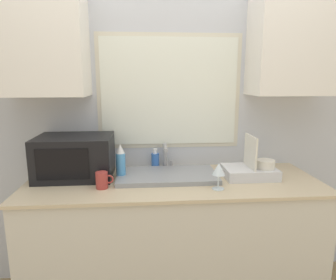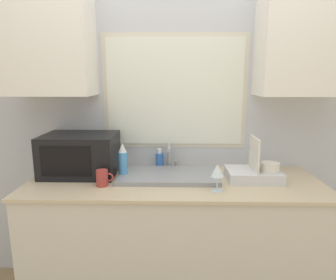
# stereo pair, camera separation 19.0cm
# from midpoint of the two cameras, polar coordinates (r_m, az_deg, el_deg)

# --- Properties ---
(countertop) EXTENTS (1.94, 0.70, 0.91)m
(countertop) POSITION_cam_midpoint_polar(r_m,az_deg,el_deg) (2.21, 3.73, -18.90)
(countertop) COLOR beige
(countertop) RESTS_ON ground_plane
(wall_back) EXTENTS (6.00, 0.38, 2.60)m
(wall_back) POSITION_cam_midpoint_polar(r_m,az_deg,el_deg) (2.23, 3.71, 7.53)
(wall_back) COLOR silver
(wall_back) RESTS_ON ground_plane
(sink_basin) EXTENTS (0.67, 0.37, 0.03)m
(sink_basin) POSITION_cam_midpoint_polar(r_m,az_deg,el_deg) (2.06, 2.72, -6.80)
(sink_basin) COLOR gray
(sink_basin) RESTS_ON countertop
(faucet) EXTENTS (0.08, 0.17, 0.19)m
(faucet) POSITION_cam_midpoint_polar(r_m,az_deg,el_deg) (2.21, 2.76, -2.77)
(faucet) COLOR #99999E
(faucet) RESTS_ON countertop
(microwave) EXTENTS (0.50, 0.37, 0.28)m
(microwave) POSITION_cam_midpoint_polar(r_m,az_deg,el_deg) (2.16, -14.05, -2.70)
(microwave) COLOR black
(microwave) RESTS_ON countertop
(dish_rack) EXTENTS (0.35, 0.25, 0.29)m
(dish_rack) POSITION_cam_midpoint_polar(r_m,az_deg,el_deg) (2.10, 18.73, -5.89)
(dish_rack) COLOR silver
(dish_rack) RESTS_ON countertop
(spray_bottle) EXTENTS (0.06, 0.06, 0.24)m
(spray_bottle) POSITION_cam_midpoint_polar(r_m,az_deg,el_deg) (2.04, -6.04, -4.06)
(spray_bottle) COLOR #4C99D8
(spray_bottle) RESTS_ON countertop
(soap_bottle) EXTENTS (0.06, 0.06, 0.15)m
(soap_bottle) POSITION_cam_midpoint_polar(r_m,az_deg,el_deg) (2.24, 0.76, -3.87)
(soap_bottle) COLOR blue
(soap_bottle) RESTS_ON countertop
(mug_near_sink) EXTENTS (0.11, 0.07, 0.10)m
(mug_near_sink) POSITION_cam_midpoint_polar(r_m,az_deg,el_deg) (1.92, -9.69, -7.18)
(mug_near_sink) COLOR #A53833
(mug_near_sink) RESTS_ON countertop
(wine_glass) EXTENTS (0.08, 0.08, 0.17)m
(wine_glass) POSITION_cam_midpoint_polar(r_m,az_deg,el_deg) (1.83, 12.30, -5.90)
(wine_glass) COLOR silver
(wine_glass) RESTS_ON countertop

